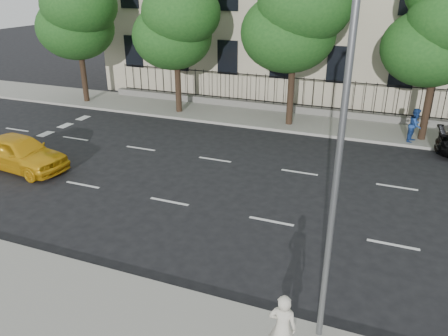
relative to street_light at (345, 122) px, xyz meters
name	(u,v)px	position (x,y,z in m)	size (l,w,h in m)	color
ground	(249,261)	(-2.50, 1.77, -5.15)	(120.00, 120.00, 0.00)	black
far_sidewalk	(326,125)	(-2.50, 15.77, -5.07)	(60.00, 4.00, 0.15)	gray
lane_markings	(287,194)	(-2.50, 6.52, -5.14)	(49.60, 4.62, 0.01)	silver
crosswalk	(11,149)	(-16.50, 6.37, -5.14)	(0.50, 12.10, 0.01)	silver
iron_fence	(332,108)	(-2.50, 17.47, -4.50)	(30.00, 0.50, 2.20)	slate
street_light	(345,122)	(0.00, 0.00, 0.00)	(0.25, 3.32, 8.05)	slate
tree_a	(77,7)	(-18.46, 15.13, 0.98)	(5.71, 5.31, 9.39)	#382619
tree_b	(177,15)	(-11.46, 15.13, 0.69)	(5.53, 5.12, 8.97)	#382619
tree_c	(297,7)	(-4.46, 15.13, 1.26)	(5.89, 5.50, 9.80)	#382619
tree_d	(444,23)	(2.54, 15.13, 0.69)	(5.34, 4.94, 8.84)	#382619
yellow_taxi	(20,152)	(-14.04, 4.65, -4.37)	(1.84, 4.57, 1.56)	gold
woman_near	(282,328)	(-0.66, -1.55, -4.16)	(0.61, 0.40, 1.67)	beige
pedestrian_far	(415,125)	(2.08, 14.39, -4.14)	(0.83, 0.65, 1.71)	navy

